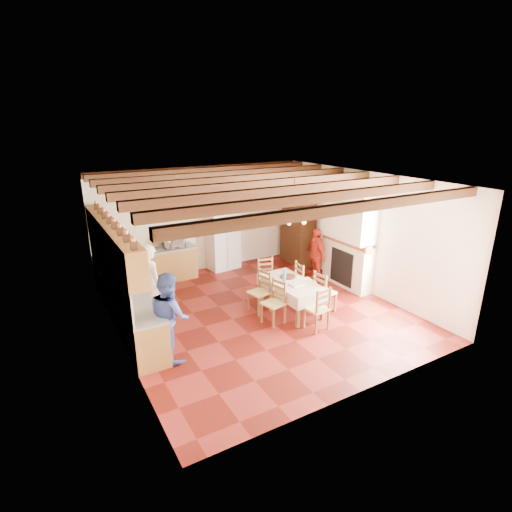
{
  "coord_description": "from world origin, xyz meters",
  "views": [
    {
      "loc": [
        -4.13,
        -7.08,
        4.14
      ],
      "look_at": [
        0.1,
        0.3,
        1.25
      ],
      "focal_mm": 28.0,
      "sensor_mm": 36.0,
      "label": 1
    }
  ],
  "objects": [
    {
      "name": "person_man",
      "position": [
        -2.24,
        0.55,
        0.91
      ],
      "size": [
        0.59,
        0.76,
        1.82
      ],
      "primitive_type": "imported",
      "rotation": [
        0.0,
        0.0,
        1.83
      ],
      "color": "white",
      "rests_on": "floor"
    },
    {
      "name": "wall_front",
      "position": [
        0.0,
        -3.26,
        1.5
      ],
      "size": [
        6.0,
        0.02,
        3.0
      ],
      "primitive_type": "cube",
      "color": "#F5E5CE",
      "rests_on": "ground"
    },
    {
      "name": "ceiling_beams",
      "position": [
        0.0,
        0.0,
        2.91
      ],
      "size": [
        6.0,
        6.3,
        0.16
      ],
      "primitive_type": null,
      "color": "#3B1D14",
      "rests_on": "ground"
    },
    {
      "name": "chair_right_far",
      "position": [
        1.33,
        0.06,
        0.48
      ],
      "size": [
        0.45,
        0.46,
        0.96
      ],
      "primitive_type": null,
      "rotation": [
        0.0,
        0.0,
        1.45
      ],
      "color": "brown",
      "rests_on": "floor"
    },
    {
      "name": "chandelier",
      "position": [
        0.68,
        -0.28,
        2.25
      ],
      "size": [
        0.47,
        0.47,
        0.03
      ],
      "primitive_type": "torus",
      "color": "black",
      "rests_on": "ground"
    },
    {
      "name": "person_woman_red",
      "position": [
        2.28,
        0.89,
        0.74
      ],
      "size": [
        0.46,
        0.9,
        1.48
      ],
      "primitive_type": "imported",
      "rotation": [
        0.0,
        0.0,
        -1.69
      ],
      "color": "#B22517",
      "rests_on": "floor"
    },
    {
      "name": "chair_left_far",
      "position": [
        0.04,
        0.06,
        0.48
      ],
      "size": [
        0.48,
        0.49,
        0.96
      ],
      "primitive_type": null,
      "rotation": [
        0.0,
        0.0,
        -1.37
      ],
      "color": "brown",
      "rests_on": "floor"
    },
    {
      "name": "hutch",
      "position": [
        2.75,
        2.38,
        1.15
      ],
      "size": [
        0.61,
        1.3,
        2.3
      ],
      "primitive_type": null,
      "rotation": [
        0.0,
        0.0,
        -0.06
      ],
      "color": "#362011",
      "rests_on": "floor"
    },
    {
      "name": "fireplace",
      "position": [
        2.72,
        0.2,
        1.4
      ],
      "size": [
        0.56,
        1.6,
        2.8
      ],
      "primitive_type": null,
      "color": "#F0E3C8",
      "rests_on": "ground"
    },
    {
      "name": "lower_cabinets_back",
      "position": [
        -1.55,
        2.95,
        0.43
      ],
      "size": [
        2.3,
        0.6,
        0.86
      ],
      "primitive_type": "cube",
      "color": "brown",
      "rests_on": "ground"
    },
    {
      "name": "person_woman_blue",
      "position": [
        -2.29,
        -0.75,
        0.83
      ],
      "size": [
        0.71,
        0.87,
        1.65
      ],
      "primitive_type": "imported",
      "rotation": [
        0.0,
        0.0,
        1.68
      ],
      "color": "#3D53A0",
      "rests_on": "floor"
    },
    {
      "name": "chair_left_near",
      "position": [
        0.01,
        -0.59,
        0.48
      ],
      "size": [
        0.48,
        0.5,
        0.96
      ],
      "primitive_type": null,
      "rotation": [
        0.0,
        0.0,
        -1.35
      ],
      "color": "brown",
      "rests_on": "floor"
    },
    {
      "name": "fridge_vase",
      "position": [
        0.62,
        3.09,
        1.89
      ],
      "size": [
        0.29,
        0.29,
        0.28
      ],
      "primitive_type": "imported",
      "rotation": [
        0.0,
        0.0,
        -0.06
      ],
      "color": "#362011",
      "rests_on": "refrigerator"
    },
    {
      "name": "countertop_back",
      "position": [
        -1.55,
        2.95,
        0.88
      ],
      "size": [
        2.34,
        0.62,
        0.04
      ],
      "primitive_type": "cube",
      "color": "slate",
      "rests_on": "lower_cabinets_back"
    },
    {
      "name": "chair_end_near",
      "position": [
        0.66,
        -1.25,
        0.48
      ],
      "size": [
        0.46,
        0.45,
        0.96
      ],
      "primitive_type": null,
      "rotation": [
        0.0,
        0.0,
        3.26
      ],
      "color": "brown",
      "rests_on": "floor"
    },
    {
      "name": "microwave",
      "position": [
        -0.94,
        2.95,
        1.06
      ],
      "size": [
        0.59,
        0.41,
        0.32
      ],
      "primitive_type": "imported",
      "rotation": [
        0.0,
        0.0,
        -0.05
      ],
      "color": "silver",
      "rests_on": "countertop_back"
    },
    {
      "name": "countertop_left",
      "position": [
        -2.7,
        1.05,
        0.88
      ],
      "size": [
        0.62,
        4.3,
        0.04
      ],
      "primitive_type": "cube",
      "color": "slate",
      "rests_on": "lower_cabinets_left"
    },
    {
      "name": "chair_right_near",
      "position": [
        1.35,
        -0.67,
        0.48
      ],
      "size": [
        0.44,
        0.46,
        0.96
      ],
      "primitive_type": null,
      "rotation": [
        0.0,
        0.0,
        1.67
      ],
      "color": "brown",
      "rests_on": "floor"
    },
    {
      "name": "backsplash_back",
      "position": [
        -1.55,
        3.23,
        1.2
      ],
      "size": [
        2.3,
        0.03,
        0.6
      ],
      "primitive_type": "cube",
      "color": "beige",
      "rests_on": "ground"
    },
    {
      "name": "lower_cabinets_left",
      "position": [
        -2.7,
        1.05,
        0.43
      ],
      "size": [
        0.6,
        4.3,
        0.86
      ],
      "primitive_type": "cube",
      "color": "brown",
      "rests_on": "ground"
    },
    {
      "name": "upper_cabinets",
      "position": [
        -2.83,
        1.05,
        1.85
      ],
      "size": [
        0.35,
        4.2,
        0.7
      ],
      "primitive_type": "cube",
      "color": "brown",
      "rests_on": "ground"
    },
    {
      "name": "ceiling",
      "position": [
        0.0,
        0.0,
        3.01
      ],
      "size": [
        6.0,
        6.5,
        0.02
      ],
      "primitive_type": "cube",
      "color": "white",
      "rests_on": "ground"
    },
    {
      "name": "wall_left",
      "position": [
        -3.01,
        0.0,
        1.5
      ],
      "size": [
        0.02,
        6.5,
        3.0
      ],
      "primitive_type": "cube",
      "color": "#F5E5CE",
      "rests_on": "ground"
    },
    {
      "name": "dining_table",
      "position": [
        0.68,
        -0.28,
        0.63
      ],
      "size": [
        0.86,
        1.64,
        0.71
      ],
      "rotation": [
        0.0,
        0.0,
        0.02
      ],
      "color": "white",
      "rests_on": "floor"
    },
    {
      "name": "floor",
      "position": [
        0.0,
        0.0,
        -0.01
      ],
      "size": [
        6.0,
        6.5,
        0.02
      ],
      "primitive_type": "cube",
      "color": "#51110A",
      "rests_on": "ground"
    },
    {
      "name": "backsplash_left",
      "position": [
        -2.98,
        1.05,
        1.2
      ],
      "size": [
        0.03,
        4.3,
        0.6
      ],
      "primitive_type": "cube",
      "color": "beige",
      "rests_on": "ground"
    },
    {
      "name": "wall_back",
      "position": [
        0.0,
        3.26,
        1.5
      ],
      "size": [
        6.0,
        0.02,
        3.0
      ],
      "primitive_type": "cube",
      "color": "#F5E5CE",
      "rests_on": "ground"
    },
    {
      "name": "wall_right",
      "position": [
        3.01,
        0.0,
        1.5
      ],
      "size": [
        0.02,
        6.5,
        3.0
      ],
      "primitive_type": "cube",
      "color": "#F5E5CE",
      "rests_on": "ground"
    },
    {
      "name": "refrigerator",
      "position": [
        0.55,
        3.09,
        0.88
      ],
      "size": [
        0.94,
        0.8,
        1.75
      ],
      "primitive_type": "cube",
      "rotation": [
        0.0,
        0.0,
        0.1
      ],
      "color": "silver",
      "rests_on": "floor"
    },
    {
      "name": "chair_end_far",
      "position": [
        0.64,
        0.68,
        0.48
      ],
      "size": [
        0.49,
        0.48,
        0.96
      ],
      "primitive_type": null,
      "rotation": [
        0.0,
        0.0,
        -0.21
      ],
      "color": "brown",
      "rests_on": "floor"
    },
    {
      "name": "wall_picture",
      "position": [
        1.55,
        3.23,
        1.85
      ],
      "size": [
        0.34,
        0.03,
        0.42
      ],
      "primitive_type": "cube",
      "color": "#302318",
      "rests_on": "ground"
    }
  ]
}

